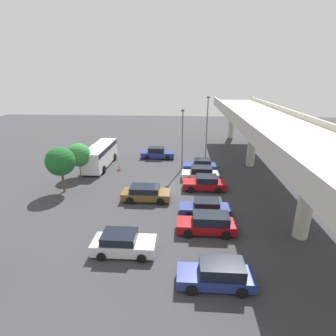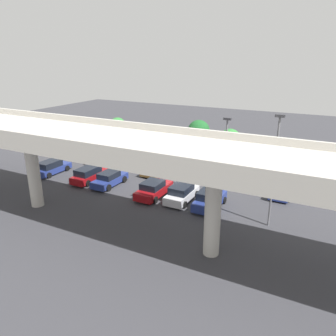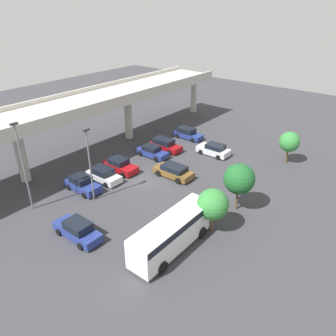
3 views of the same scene
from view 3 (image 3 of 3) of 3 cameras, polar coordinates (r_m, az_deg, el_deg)
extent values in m
plane|color=#38383D|center=(37.97, -4.03, -2.30)|extent=(108.83, 108.83, 0.00)
cube|color=#BCB7AD|center=(42.98, -15.33, 10.41)|extent=(50.79, 7.24, 0.90)
cube|color=#BCB7AD|center=(40.12, -12.42, 10.66)|extent=(50.79, 0.30, 0.55)
cube|color=#BCB7AD|center=(45.57, -18.14, 11.91)|extent=(50.79, 0.30, 0.55)
cylinder|color=#BCB7AD|center=(40.16, -24.25, 2.10)|extent=(1.11, 1.11, 6.48)
cylinder|color=#BCB7AD|center=(49.25, -6.93, 8.76)|extent=(1.11, 1.11, 6.48)
cylinder|color=#BCB7AD|center=(61.74, 4.51, 12.65)|extent=(1.11, 1.11, 6.48)
cube|color=navy|center=(30.31, -15.49, -10.63)|extent=(1.79, 4.89, 0.76)
cube|color=black|center=(29.73, -15.43, -9.65)|extent=(1.64, 2.33, 0.74)
cylinder|color=black|center=(31.14, -18.50, -10.54)|extent=(0.22, 0.63, 0.63)
cylinder|color=black|center=(31.89, -15.79, -9.10)|extent=(0.22, 0.63, 0.63)
cylinder|color=black|center=(29.06, -15.05, -13.06)|extent=(0.22, 0.63, 0.63)
cylinder|color=black|center=(29.86, -12.23, -11.42)|extent=(0.22, 0.63, 0.63)
cube|color=navy|center=(37.04, -14.60, -2.98)|extent=(1.88, 4.35, 0.80)
cube|color=black|center=(36.88, -14.98, -1.86)|extent=(1.73, 2.09, 0.68)
cylinder|color=black|center=(36.71, -12.08, -3.43)|extent=(0.22, 0.64, 0.64)
cylinder|color=black|center=(35.74, -14.43, -4.63)|extent=(0.22, 0.64, 0.64)
cylinder|color=black|center=(38.62, -14.67, -2.12)|extent=(0.22, 0.64, 0.64)
cylinder|color=black|center=(37.70, -16.96, -3.21)|extent=(0.22, 0.64, 0.64)
cube|color=silver|center=(38.47, -11.12, -1.45)|extent=(1.84, 4.39, 0.73)
cube|color=black|center=(38.23, -11.34, -0.46)|extent=(1.69, 2.44, 0.69)
cylinder|color=black|center=(38.19, -8.70, -1.84)|extent=(0.22, 0.63, 0.63)
cylinder|color=black|center=(37.13, -10.80, -2.93)|extent=(0.22, 0.63, 0.63)
cylinder|color=black|center=(40.03, -11.37, -0.64)|extent=(0.22, 0.63, 0.63)
cylinder|color=black|center=(39.03, -13.44, -1.64)|extent=(0.22, 0.63, 0.63)
cube|color=maroon|center=(40.31, -8.33, 0.22)|extent=(1.91, 4.65, 0.75)
cube|color=black|center=(40.17, -8.65, 1.20)|extent=(1.75, 2.19, 0.63)
cylinder|color=black|center=(40.07, -5.89, -0.15)|extent=(0.22, 0.68, 0.68)
cylinder|color=black|center=(38.88, -7.88, -1.18)|extent=(0.22, 0.68, 0.68)
cylinder|color=black|center=(41.95, -8.71, 0.98)|extent=(0.22, 0.68, 0.68)
cylinder|color=black|center=(40.82, -10.70, 0.03)|extent=(0.22, 0.68, 0.68)
cube|color=brown|center=(38.61, 0.93, -0.75)|extent=(1.99, 4.78, 0.71)
cube|color=black|center=(38.24, 1.09, 0.03)|extent=(1.83, 2.84, 0.57)
cylinder|color=black|center=(38.84, -1.72, -0.91)|extent=(0.22, 0.72, 0.72)
cylinder|color=black|center=(40.23, 0.15, 0.15)|extent=(0.22, 0.72, 0.72)
cylinder|color=black|center=(37.21, 1.76, -2.26)|extent=(0.22, 0.72, 0.72)
cylinder|color=black|center=(38.66, 3.59, -1.10)|extent=(0.22, 0.72, 0.72)
cube|color=navy|center=(43.70, -2.76, 2.68)|extent=(1.74, 4.49, 0.69)
cube|color=black|center=(43.51, -2.91, 3.49)|extent=(1.60, 2.16, 0.60)
cylinder|color=black|center=(43.56, -0.61, 2.36)|extent=(0.22, 0.70, 0.70)
cylinder|color=black|center=(42.33, -2.14, 1.57)|extent=(0.22, 0.70, 0.70)
cylinder|color=black|center=(45.23, -3.34, 3.28)|extent=(0.22, 0.70, 0.70)
cylinder|color=black|center=(44.05, -4.89, 2.54)|extent=(0.22, 0.70, 0.70)
cube|color=maroon|center=(45.54, -0.43, 3.77)|extent=(1.78, 4.69, 0.72)
cube|color=black|center=(45.44, -0.74, 4.68)|extent=(1.64, 2.80, 0.70)
cylinder|color=black|center=(45.45, 1.72, 3.43)|extent=(0.22, 0.69, 0.69)
cylinder|color=black|center=(44.14, 0.28, 2.69)|extent=(0.22, 0.69, 0.69)
cylinder|color=black|center=(47.11, -1.10, 4.33)|extent=(0.22, 0.69, 0.69)
cylinder|color=black|center=(45.84, -2.56, 3.63)|extent=(0.22, 0.69, 0.69)
cube|color=silver|center=(44.63, 7.88, 3.02)|extent=(1.92, 4.40, 0.79)
cube|color=black|center=(44.22, 8.27, 3.73)|extent=(1.77, 2.33, 0.58)
cylinder|color=black|center=(44.62, 5.71, 2.79)|extent=(0.22, 0.63, 0.63)
cylinder|color=black|center=(46.15, 7.07, 3.56)|extent=(0.22, 0.63, 0.63)
cylinder|color=black|center=(43.35, 8.71, 1.83)|extent=(0.22, 0.63, 0.63)
cylinder|color=black|center=(44.92, 10.00, 2.66)|extent=(0.22, 0.63, 0.63)
cube|color=navy|center=(49.72, 3.53, 5.73)|extent=(1.73, 4.56, 0.65)
cube|color=black|center=(49.65, 3.23, 6.57)|extent=(1.59, 2.59, 0.74)
cylinder|color=black|center=(49.74, 5.45, 5.44)|extent=(0.22, 0.65, 0.65)
cylinder|color=black|center=(48.36, 4.27, 4.85)|extent=(0.22, 0.65, 0.65)
cylinder|color=black|center=(51.23, 2.81, 6.19)|extent=(0.22, 0.65, 0.65)
cylinder|color=black|center=(49.89, 1.60, 5.63)|extent=(0.22, 0.65, 0.65)
cube|color=white|center=(27.52, 0.82, -11.13)|extent=(8.75, 2.30, 2.62)
cube|color=black|center=(26.95, 0.83, -9.56)|extent=(8.57, 2.34, 0.58)
cylinder|color=black|center=(26.10, -0.92, -16.89)|extent=(0.98, 0.29, 0.98)
cylinder|color=black|center=(27.26, -4.84, -14.69)|extent=(0.98, 0.29, 0.98)
cylinder|color=black|center=(29.43, 5.96, -11.07)|extent=(0.98, 0.29, 0.98)
cylinder|color=black|center=(30.46, 2.24, -9.41)|extent=(0.98, 0.29, 0.98)
cylinder|color=slate|center=(33.70, -23.77, -0.24)|extent=(0.16, 0.16, 8.85)
cube|color=#333338|center=(32.06, -25.27, 6.96)|extent=(0.70, 0.35, 0.20)
cylinder|color=slate|center=(33.56, -13.39, 0.20)|extent=(0.16, 0.16, 7.66)
cube|color=#333338|center=(32.02, -14.14, 6.48)|extent=(0.70, 0.35, 0.20)
cylinder|color=brown|center=(30.12, 7.57, -9.44)|extent=(0.24, 0.24, 1.57)
sphere|color=#337F38|center=(28.99, 7.81, -6.29)|extent=(2.83, 2.83, 2.83)
cylinder|color=brown|center=(33.21, 11.90, -5.43)|extent=(0.24, 0.24, 2.14)
sphere|color=#1E5B28|center=(32.03, 12.30, -1.88)|extent=(3.02, 3.02, 3.02)
cylinder|color=brown|center=(44.48, 19.99, 1.95)|extent=(0.24, 0.24, 1.81)
sphere|color=#337F38|center=(43.73, 20.40, 4.31)|extent=(2.55, 2.55, 2.55)
cube|color=black|center=(30.91, -1.48, -9.87)|extent=(0.44, 0.44, 0.04)
cone|color=#EA590F|center=(30.72, -1.49, -9.37)|extent=(0.40, 0.40, 0.70)
camera|label=1|loc=(56.58, 13.55, 19.56)|focal=28.00mm
camera|label=2|loc=(53.61, -42.70, 14.37)|focal=35.00mm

